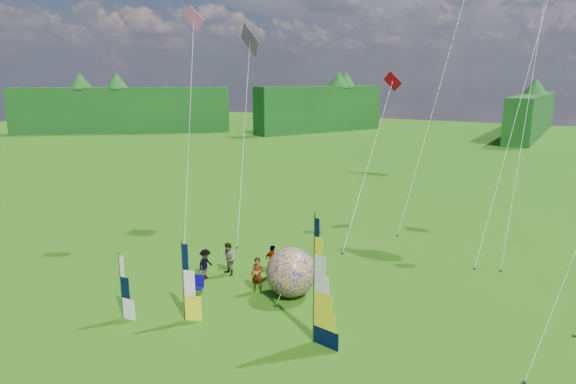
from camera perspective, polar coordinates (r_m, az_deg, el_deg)
The scene contains 17 objects.
ground at distance 20.19m, azimuth -3.56°, elevation -17.98°, with size 220.00×220.00×0.00m, color #427212.
treeline_ring at distance 18.48m, azimuth -3.73°, elevation -7.25°, with size 210.00×210.00×8.00m, color #155415, non-canonical shape.
feather_banner_main at distance 20.16m, azimuth 2.91°, elevation -9.89°, with size 1.38×0.10×5.11m, color black, non-canonical shape.
side_banner_left at distance 22.58m, azimuth -11.55°, elevation -9.85°, with size 0.97×0.10×3.47m, color yellow, non-canonical shape.
side_banner_far at distance 23.58m, azimuth -18.06°, elevation -10.00°, with size 0.87×0.10×2.90m, color white, non-canonical shape.
bol_inflatable at distance 24.70m, azimuth 0.34°, elevation -8.91°, with size 2.40×2.40×2.40m, color #030087.
spectator_a at distance 25.26m, azimuth -3.41°, elevation -9.19°, with size 0.65×0.42×1.77m, color #66594C.
spectator_b at distance 27.50m, azimuth -6.65°, elevation -7.42°, with size 0.85×0.42×1.75m, color #66594C.
spectator_c at distance 27.19m, azimuth -9.16°, elevation -7.91°, with size 1.03×0.38×1.60m, color #66594C.
spectator_d at distance 27.09m, azimuth -1.71°, elevation -7.69°, with size 1.01×0.41×1.72m, color #66594C.
camp_chair at distance 25.35m, azimuth -10.03°, elevation -10.26°, with size 0.57×0.57×0.98m, color #050354, non-canonical shape.
kite_whale at distance 34.53m, azimuth 25.85°, elevation 14.09°, with size 3.40×15.41×23.73m, color black, non-canonical shape.
kite_rainbow_delta at distance 34.03m, azimuth -4.94°, elevation 7.74°, with size 7.47×10.74×14.76m, color red, non-canonical shape.
small_kite_red at distance 33.57m, azimuth 9.08°, elevation 4.47°, with size 2.86×11.20×11.16m, color red, non-canonical shape.
small_kite_orange at distance 32.55m, azimuth 24.36°, elevation 9.61°, with size 3.98×10.91×18.34m, color #D54500, non-canonical shape.
small_kite_pink at distance 31.65m, azimuth -10.98°, elevation 7.54°, with size 5.24×7.35×15.15m, color #E05599, non-canonical shape.
small_kite_green at distance 38.09m, azimuth 16.22°, elevation 10.95°, with size 3.84×13.20×18.91m, color green, non-canonical shape.
Camera 1 is at (9.90, -14.27, 10.30)m, focal length 32.00 mm.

